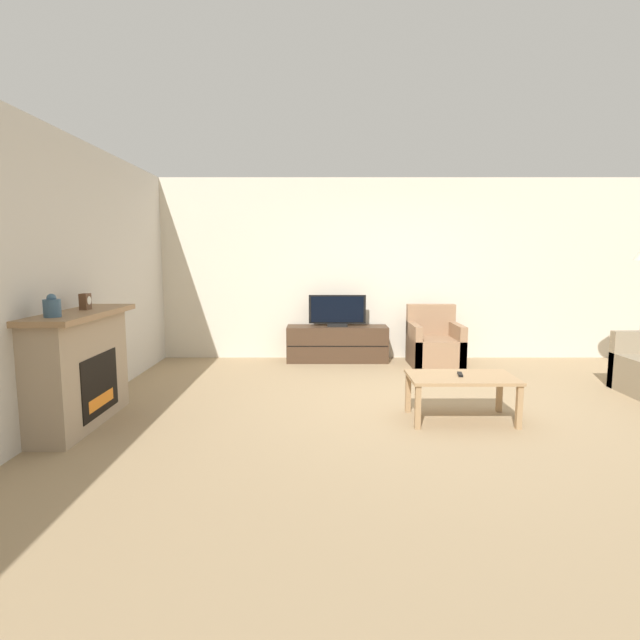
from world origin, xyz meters
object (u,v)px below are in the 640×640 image
tv_stand (337,344)px  armchair (434,346)px  mantel_clock (86,302)px  mantel_vase_left (52,307)px  fireplace (80,368)px  remote (460,374)px  tv (338,312)px  coffee_table (462,382)px

tv_stand → armchair: size_ratio=1.74×
tv_stand → mantel_clock: bearing=-132.3°
tv_stand → mantel_vase_left: bearing=-126.8°
fireplace → mantel_vase_left: 0.74m
mantel_vase_left → remote: (3.50, 0.58, -0.70)m
armchair → tv: bearing=168.8°
mantel_clock → remote: bearing=0.0°
mantel_vase_left → coffee_table: size_ratio=0.19×
remote → mantel_clock: bearing=-170.4°
fireplace → coffee_table: size_ratio=1.45×
tv_stand → remote: 2.88m
fireplace → tv_stand: (2.45, 2.81, -0.27)m
tv → tv_stand: bearing=90.0°
tv → armchair: 1.47m
mantel_clock → mantel_vase_left: bearing=-90.1°
tv → remote: tv is taller
tv → remote: bearing=-68.1°
tv_stand → armchair: armchair is taller
mantel_clock → coffee_table: (3.51, -0.02, -0.76)m
tv_stand → coffee_table: tv_stand is taller
mantel_vase_left → tv: mantel_vase_left is taller
fireplace → tv_stand: size_ratio=0.97×
tv → armchair: (1.38, -0.27, -0.46)m
tv → coffee_table: bearing=-68.1°
armchair → remote: size_ratio=5.50×
remote → tv_stand: bearing=121.4°
fireplace → coffee_table: (3.53, 0.13, -0.16)m
fireplace → coffee_table: 3.54m
tv → remote: size_ratio=5.41×
mantel_clock → tv: bearing=47.7°
tv → armchair: tv is taller
tv_stand → coffee_table: size_ratio=1.49×
mantel_vase_left → remote: bearing=9.4°
tv_stand → coffee_table: 2.90m
mantel_vase_left → mantel_clock: bearing=89.9°
mantel_vase_left → tv_stand: bearing=53.2°
mantel_vase_left → armchair: 4.91m
tv_stand → armchair: bearing=-11.3°
mantel_vase_left → coffee_table: bearing=9.1°
fireplace → tv_stand: 3.74m
mantel_clock → tv_stand: mantel_clock is taller
fireplace → coffee_table: fireplace is taller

